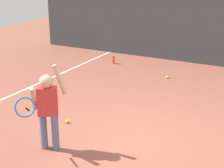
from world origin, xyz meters
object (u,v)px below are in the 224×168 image
object	(u,v)px
tennis_player	(47,106)
tennis_ball_3	(67,121)
tennis_ball_0	(167,77)
water_bottle	(113,60)

from	to	relation	value
tennis_player	tennis_ball_3	distance (m)	1.16
tennis_ball_0	water_bottle	bearing A→B (deg)	163.23
tennis_ball_3	tennis_ball_0	bearing A→B (deg)	77.88
water_bottle	tennis_player	bearing A→B (deg)	-73.33
tennis_ball_0	tennis_ball_3	distance (m)	3.41
tennis_player	tennis_ball_3	size ratio (longest dim) A/B	20.46
tennis_player	tennis_ball_0	xyz separation A→B (m)	(0.42, 4.22, -0.69)
water_bottle	tennis_ball_0	xyz separation A→B (m)	(1.84, -0.56, -0.08)
tennis_player	water_bottle	bearing A→B (deg)	71.68
tennis_ball_0	tennis_ball_3	size ratio (longest dim) A/B	1.00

